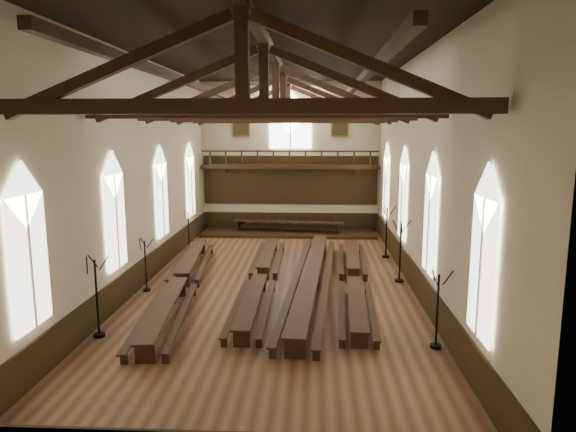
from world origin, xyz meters
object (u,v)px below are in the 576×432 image
refectory_row_a (180,280)px  candelabrum_left_mid (146,275)px  refectory_row_d (354,276)px  candelabrum_left_far (189,238)px  refectory_row_b (261,275)px  dais (288,233)px  candelabrum_right_near (437,324)px  high_table (288,223)px  candelabrum_right_mid (400,263)px  candelabrum_left_near (98,312)px  candelabrum_right_far (386,242)px  refectory_row_c (312,275)px

refectory_row_a → candelabrum_left_mid: size_ratio=6.17×
refectory_row_d → candelabrum_left_far: bearing=143.9°
refectory_row_b → candelabrum_left_far: 8.17m
dais → candelabrum_left_far: candelabrum_left_far is taller
candelabrum_left_mid → candelabrum_right_near: bearing=-25.3°
high_table → candelabrum_right_mid: size_ratio=2.57×
candelabrum_left_near → candelabrum_right_near: bearing=-1.6°
refectory_row_b → candelabrum_right_far: bearing=40.8°
candelabrum_left_near → candelabrum_left_mid: 4.94m
refectory_row_a → candelabrum_right_mid: size_ratio=5.02×
high_table → candelabrum_right_near: (5.62, -17.55, 0.01)m
refectory_row_c → candelabrum_right_far: candelabrum_right_far is taller
refectory_row_a → candelabrum_right_mid: (9.62, 1.95, 0.33)m
refectory_row_b → candelabrum_left_mid: 4.97m
refectory_row_a → candelabrum_right_near: (9.62, -5.19, 0.24)m
high_table → candelabrum_right_near: 18.42m
refectory_row_a → candelabrum_left_near: bearing=-106.8°
refectory_row_a → candelabrum_left_mid: 1.49m
refectory_row_a → candelabrum_left_far: 7.79m
refectory_row_c → candelabrum_left_near: 9.13m
dais → candelabrum_right_near: size_ratio=4.45×
candelabrum_right_near → refectory_row_c: bearing=123.6°
candelabrum_left_mid → candelabrum_right_far: size_ratio=0.81×
refectory_row_b → candelabrum_right_near: bearing=-45.2°
refectory_row_a → dais: (4.01, 12.35, -0.44)m
refectory_row_c → candelabrum_right_far: 6.93m
refectory_row_b → candelabrum_left_far: size_ratio=5.90×
candelabrum_left_near → candelabrum_right_mid: 13.04m
refectory_row_c → candelabrum_right_mid: candelabrum_right_mid is taller
refectory_row_a → candelabrum_right_mid: 9.82m
high_table → candelabrum_left_far: bearing=-139.4°
refectory_row_b → candelabrum_left_near: 7.71m
refectory_row_d → candelabrum_left_far: size_ratio=5.85×
refectory_row_d → high_table: bearing=107.3°
candelabrum_left_mid → refectory_row_a: bearing=-1.7°
refectory_row_c → candelabrum_left_far: size_ratio=6.43×
high_table → candelabrum_right_far: bearing=-46.3°
high_table → refectory_row_d: bearing=-72.7°
refectory_row_a → candelabrum_right_far: candelabrum_right_far is taller
candelabrum_right_mid → refectory_row_a: bearing=-168.5°
refectory_row_a → refectory_row_d: bearing=8.2°
candelabrum_left_far → candelabrum_right_mid: (11.10, -5.70, 0.16)m
refectory_row_c → candelabrum_right_mid: bearing=15.8°
refectory_row_c → refectory_row_a: bearing=-171.7°
refectory_row_c → candelabrum_right_far: (3.99, 5.65, 0.29)m
candelabrum_left_mid → candelabrum_right_near: size_ratio=0.91×
refectory_row_a → candelabrum_right_near: size_ratio=5.61×
candelabrum_left_far → refectory_row_c: bearing=-43.8°
candelabrum_left_near → candelabrum_right_far: bearing=45.7°
refectory_row_b → high_table: 11.29m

